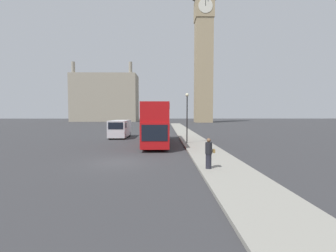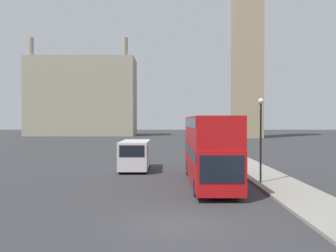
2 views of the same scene
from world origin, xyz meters
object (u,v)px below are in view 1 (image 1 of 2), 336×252
object	(u,v)px
pedestrian	(209,153)
white_van	(120,128)
street_lamp	(187,110)
clock_tower	(204,45)
red_double_decker_bus	(157,122)

from	to	relation	value
pedestrian	white_van	bearing A→B (deg)	115.35
white_van	street_lamp	bearing A→B (deg)	-38.86
white_van	street_lamp	world-z (taller)	street_lamp
clock_tower	pedestrian	distance (m)	82.06
white_van	pedestrian	size ratio (longest dim) A/B	3.26
clock_tower	street_lamp	world-z (taller)	clock_tower
white_van	red_double_decker_bus	bearing A→B (deg)	-50.88
red_double_decker_bus	street_lamp	world-z (taller)	street_lamp
red_double_decker_bus	street_lamp	distance (m)	3.46
red_double_decker_bus	white_van	size ratio (longest dim) A/B	2.07
red_double_decker_bus	pedestrian	bearing A→B (deg)	-74.12
red_double_decker_bus	white_van	bearing A→B (deg)	129.12
clock_tower	pedestrian	world-z (taller)	clock_tower
red_double_decker_bus	street_lamp	xyz separation A→B (m)	(3.20, -0.34, 1.27)
pedestrian	street_lamp	world-z (taller)	street_lamp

